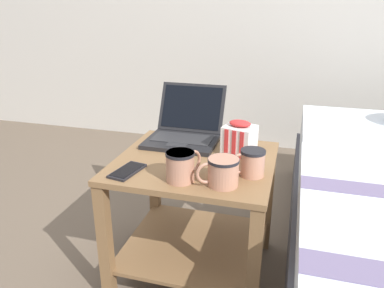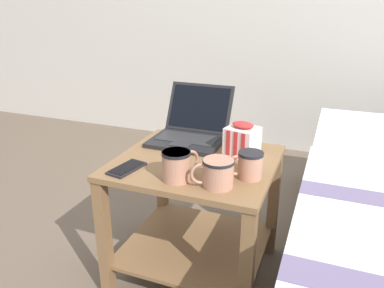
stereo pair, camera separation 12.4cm
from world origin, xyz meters
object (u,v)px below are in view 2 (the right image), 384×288
object	(u,v)px
mug_mid_center	(249,164)
cell_phone	(127,168)
mug_front_left	(217,172)
mug_front_right	(178,164)
snack_bag	(242,140)
laptop	(191,130)

from	to	relation	value
mug_mid_center	cell_phone	world-z (taller)	mug_mid_center
mug_front_left	cell_phone	world-z (taller)	mug_front_left
mug_front_right	snack_bag	bearing A→B (deg)	63.15
laptop	snack_bag	size ratio (longest dim) A/B	2.39
mug_front_right	cell_phone	distance (m)	0.22
laptop	snack_bag	distance (m)	0.27
mug_front_right	snack_bag	world-z (taller)	snack_bag
cell_phone	mug_mid_center	bearing A→B (deg)	12.41
mug_front_right	cell_phone	xyz separation A→B (m)	(-0.21, 0.01, -0.05)
laptop	mug_front_left	bearing A→B (deg)	-57.42
mug_mid_center	snack_bag	world-z (taller)	snack_bag
mug_front_right	cell_phone	world-z (taller)	mug_front_right
mug_front_right	mug_mid_center	xyz separation A→B (m)	(0.22, 0.10, -0.00)
snack_bag	laptop	bearing A→B (deg)	159.19
mug_front_right	cell_phone	bearing A→B (deg)	177.61
laptop	snack_bag	world-z (taller)	laptop
mug_front_left	snack_bag	xyz separation A→B (m)	(0.01, 0.29, 0.01)
mug_front_left	cell_phone	bearing A→B (deg)	179.05
mug_front_left	snack_bag	world-z (taller)	snack_bag
laptop	mug_mid_center	xyz separation A→B (m)	(0.33, -0.29, 0.01)
mug_front_right	laptop	bearing A→B (deg)	105.54
snack_bag	cell_phone	distance (m)	0.46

